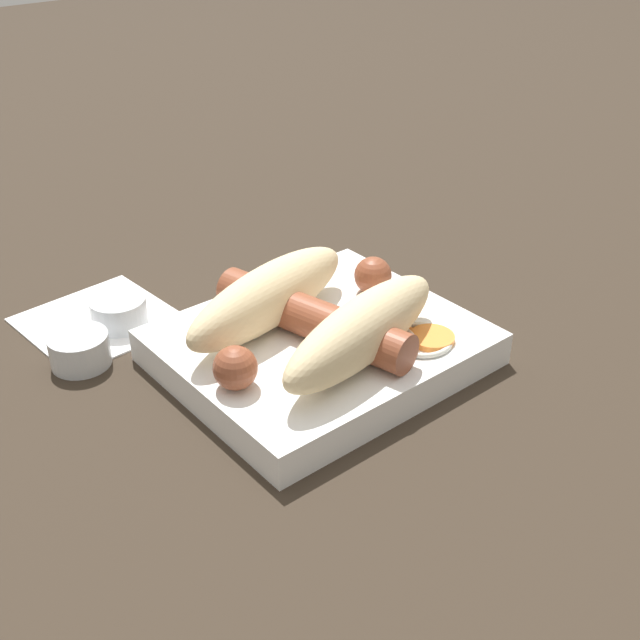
% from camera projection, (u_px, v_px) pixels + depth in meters
% --- Properties ---
extents(ground_plane, '(3.00, 3.00, 0.00)m').
position_uv_depth(ground_plane, '(320.00, 361.00, 0.57)').
color(ground_plane, '#33281E').
extents(food_tray, '(0.20, 0.17, 0.02)m').
position_uv_depth(food_tray, '(320.00, 347.00, 0.56)').
color(food_tray, white).
rests_on(food_tray, ground_plane).
extents(bread_roll, '(0.18, 0.15, 0.04)m').
position_uv_depth(bread_roll, '(312.00, 313.00, 0.53)').
color(bread_roll, beige).
rests_on(bread_roll, food_tray).
extents(sausage, '(0.18, 0.15, 0.03)m').
position_uv_depth(sausage, '(311.00, 317.00, 0.54)').
color(sausage, brown).
rests_on(sausage, food_tray).
extents(pickled_veggies, '(0.06, 0.06, 0.01)m').
position_uv_depth(pickled_veggies, '(407.00, 339.00, 0.54)').
color(pickled_veggies, orange).
rests_on(pickled_veggies, food_tray).
extents(napkin, '(0.11, 0.11, 0.00)m').
position_uv_depth(napkin, '(99.00, 320.00, 0.61)').
color(napkin, white).
rests_on(napkin, ground_plane).
extents(condiment_cup_near, '(0.04, 0.04, 0.02)m').
position_uv_depth(condiment_cup_near, '(119.00, 314.00, 0.60)').
color(condiment_cup_near, silver).
rests_on(condiment_cup_near, ground_plane).
extents(condiment_cup_far, '(0.04, 0.04, 0.02)m').
position_uv_depth(condiment_cup_far, '(80.00, 351.00, 0.56)').
color(condiment_cup_far, silver).
rests_on(condiment_cup_far, ground_plane).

